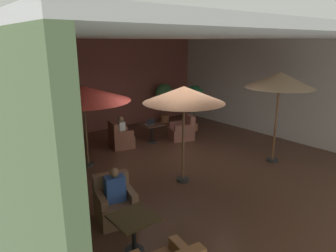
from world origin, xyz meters
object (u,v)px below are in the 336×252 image
object	(u,v)px
armchair_front_left_north	(182,131)
iced_drink_cup	(151,123)
potted_tree_mid_right	(164,95)
open_laptop	(150,123)
patron_by_window	(121,127)
patio_umbrella_center_beige	(280,80)
cafe_table_front_right	(133,224)
patron_blue_shirt	(115,187)
armchair_front_right_north	(115,204)
potted_tree_left_corner	(195,97)
cafe_table_front_left	(152,128)
patio_umbrella_tall_red	(184,95)
patio_umbrella_near_wall	(83,94)
potted_tree_mid_left	(40,122)
armchair_front_left_east	(120,138)

from	to	relation	value
armchair_front_left_north	iced_drink_cup	bearing A→B (deg)	159.59
potted_tree_mid_right	open_laptop	world-z (taller)	potted_tree_mid_right
armchair_front_left_north	iced_drink_cup	world-z (taller)	armchair_front_left_north
potted_tree_mid_right	patron_by_window	xyz separation A→B (m)	(-3.15, -1.67, -0.48)
patio_umbrella_center_beige	patron_by_window	distance (m)	5.13
cafe_table_front_right	patron_blue_shirt	xyz separation A→B (m)	(0.24, 1.04, 0.20)
armchair_front_right_north	patron_blue_shirt	distance (m)	0.40
potted_tree_left_corner	open_laptop	xyz separation A→B (m)	(-2.26, -0.15, -0.62)
armchair_front_left_north	patron_by_window	world-z (taller)	patron_by_window
armchair_front_right_north	potted_tree_left_corner	bearing A→B (deg)	32.62
cafe_table_front_left	patio_umbrella_tall_red	bearing A→B (deg)	-111.88
patio_umbrella_tall_red	patio_umbrella_near_wall	size ratio (longest dim) A/B	0.95
potted_tree_mid_left	patio_umbrella_center_beige	bearing A→B (deg)	-43.18
armchair_front_left_north	open_laptop	distance (m)	1.29
open_laptop	potted_tree_mid_right	bearing A→B (deg)	41.64
armchair_front_left_north	cafe_table_front_right	xyz separation A→B (m)	(-4.74, -4.12, 0.20)
patio_umbrella_center_beige	patio_umbrella_near_wall	xyz separation A→B (m)	(-4.40, 3.14, -0.32)
potted_tree_mid_right	patio_umbrella_tall_red	bearing A→B (deg)	-123.73
armchair_front_left_north	open_laptop	xyz separation A→B (m)	(-1.16, 0.40, 0.39)
patio_umbrella_tall_red	potted_tree_mid_right	world-z (taller)	patio_umbrella_tall_red
patio_umbrella_near_wall	open_laptop	bearing A→B (deg)	11.94
cafe_table_front_right	cafe_table_front_left	bearing A→B (deg)	51.03
cafe_table_front_right	potted_tree_mid_right	xyz separation A→B (m)	(5.73, 6.42, 0.67)
armchair_front_left_east	potted_tree_left_corner	bearing A→B (deg)	-1.67
cafe_table_front_left	potted_tree_mid_left	xyz separation A→B (m)	(-3.39, 1.13, 0.57)
potted_tree_mid_left	iced_drink_cup	distance (m)	3.56
armchair_front_left_east	cafe_table_front_right	distance (m)	5.40
cafe_table_front_right	patron_blue_shirt	distance (m)	1.08
potted_tree_mid_left	patron_blue_shirt	bearing A→B (deg)	-90.27
potted_tree_mid_left	iced_drink_cup	size ratio (longest dim) A/B	15.08
patio_umbrella_center_beige	potted_tree_left_corner	bearing A→B (deg)	83.39
cafe_table_front_left	patron_blue_shirt	xyz separation A→B (m)	(-3.41, -3.48, 0.21)
cafe_table_front_right	patron_by_window	xyz separation A→B (m)	(2.57, 4.75, 0.18)
armchair_front_left_north	patio_umbrella_tall_red	size ratio (longest dim) A/B	0.41
cafe_table_front_left	armchair_front_right_north	size ratio (longest dim) A/B	0.77
patron_by_window	open_laptop	size ratio (longest dim) A/B	1.99
armchair_front_right_north	armchair_front_left_north	bearing A→B (deg)	34.05
patron_blue_shirt	potted_tree_mid_right	bearing A→B (deg)	44.49
armchair_front_left_east	patron_blue_shirt	distance (m)	4.39
cafe_table_front_left	patio_umbrella_near_wall	xyz separation A→B (m)	(-2.66, -0.55, 1.57)
patio_umbrella_center_beige	patio_umbrella_near_wall	bearing A→B (deg)	144.48
armchair_front_left_north	potted_tree_left_corner	size ratio (longest dim) A/B	0.55
open_laptop	cafe_table_front_left	bearing A→B (deg)	0.97
patron_blue_shirt	patron_by_window	world-z (taller)	patron_blue_shirt
patio_umbrella_near_wall	iced_drink_cup	xyz separation A→B (m)	(2.62, 0.56, -1.37)
potted_tree_left_corner	armchair_front_left_north	bearing A→B (deg)	-153.65
iced_drink_cup	open_laptop	xyz separation A→B (m)	(-0.04, -0.01, -0.00)
potted_tree_left_corner	open_laptop	distance (m)	2.35
potted_tree_mid_right	iced_drink_cup	distance (m)	2.87
armchair_front_left_north	potted_tree_mid_right	size ratio (longest dim) A/B	0.59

